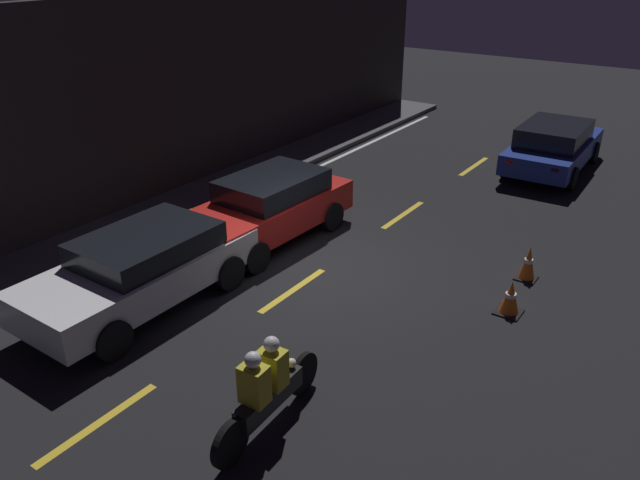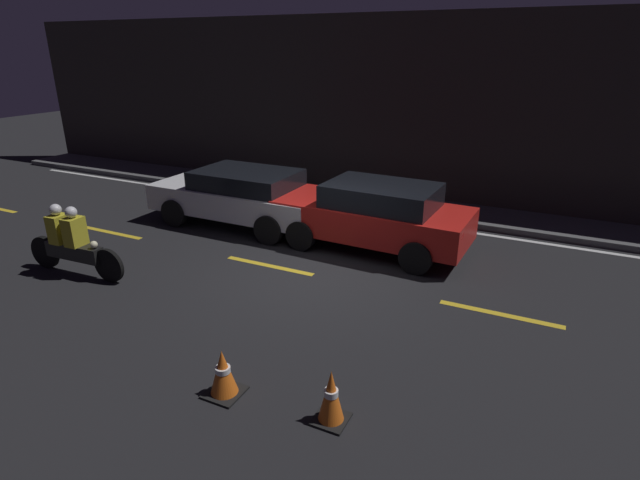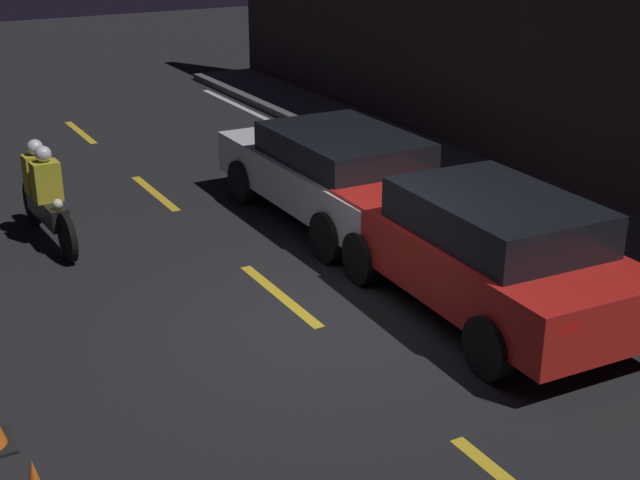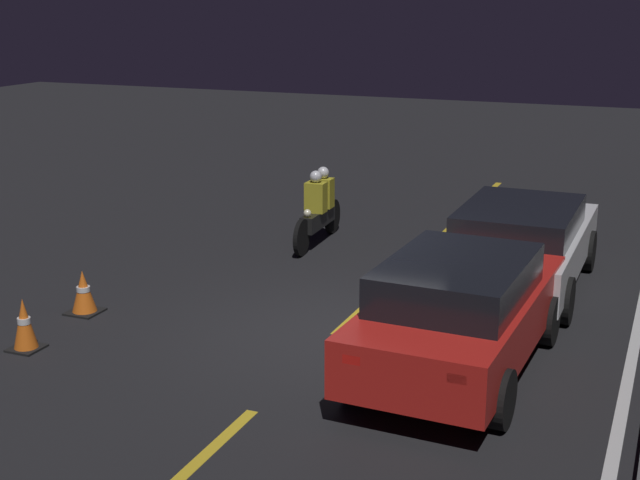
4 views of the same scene
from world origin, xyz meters
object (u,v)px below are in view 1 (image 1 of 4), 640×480
Objects in this scene: taxi_red at (269,206)px; motorcycle at (266,390)px; sedan_white at (142,267)px; traffic_cone_mid at (528,263)px; traffic_cone_near at (510,298)px; sedan_blue at (553,145)px.

taxi_red reaches higher than motorcycle.
sedan_white reaches higher than traffic_cone_mid.
taxi_red is 1.82× the size of motorcycle.
sedan_white is 6.66m from traffic_cone_near.
sedan_blue reaches higher than motorcycle.
traffic_cone_near is at bearing 92.67° from taxi_red.
traffic_cone_mid is at bearing 107.64° from taxi_red.
taxi_red is 9.20m from sedan_blue.
motorcycle is 6.44m from traffic_cone_mid.
taxi_red is at bearing 105.31° from traffic_cone_mid.
motorcycle is at bearing 160.51° from traffic_cone_near.
sedan_white is 1.89× the size of motorcycle.
traffic_cone_near is (3.53, -5.62, -0.45)m from sedan_white.
motorcycle is at bearing 41.06° from taxi_red.
traffic_cone_mid is at bearing -168.83° from sedan_blue.
motorcycle reaches higher than sedan_white.
taxi_red is 6.64× the size of traffic_cone_near.
taxi_red is at bearing 90.34° from traffic_cone_near.
motorcycle is at bearing 166.06° from traffic_cone_mid.
motorcycle is (-13.15, -0.02, -0.10)m from sedan_blue.
sedan_white is 7.41m from traffic_cone_mid.
sedan_white is at bearing 69.26° from motorcycle.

